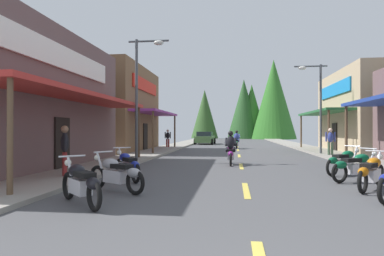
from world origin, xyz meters
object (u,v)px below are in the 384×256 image
object	(u,v)px
streetlamp_left	(142,82)
rider_cruising_trailing	(237,141)
pedestrian_browsing	(330,140)
motorcycle_parked_right_3	(344,161)
pedestrian_waiting	(65,148)
motorcycle_parked_left_1	(116,173)
motorcycle_parked_right_1	(371,172)
motorcycle_parked_left_2	(127,165)
motorcycle_parked_right_2	(357,166)
rider_cruising_lead	(231,151)
pedestrian_strolling	(168,137)
streetlamp_right	(316,96)
parked_car_curbside	(205,138)
motorcycle_parked_left_0	(81,182)

from	to	relation	value
streetlamp_left	rider_cruising_trailing	bearing A→B (deg)	69.73
pedestrian_browsing	motorcycle_parked_right_3	bearing A→B (deg)	-6.49
pedestrian_browsing	pedestrian_waiting	size ratio (longest dim) A/B	0.98
motorcycle_parked_left_1	pedestrian_browsing	xyz separation A→B (m)	(8.76, 12.65, 0.51)
motorcycle_parked_right_1	motorcycle_parked_right_3	size ratio (longest dim) A/B	1.06
motorcycle_parked_left_2	motorcycle_parked_left_1	bearing A→B (deg)	152.15
motorcycle_parked_right_2	motorcycle_parked_left_1	xyz separation A→B (m)	(-6.83, -2.59, 0.00)
rider_cruising_lead	pedestrian_strolling	bearing A→B (deg)	21.78
streetlamp_right	parked_car_curbside	size ratio (longest dim) A/B	1.31
rider_cruising_lead	motorcycle_parked_left_2	bearing A→B (deg)	147.94
motorcycle_parked_right_2	motorcycle_parked_right_3	distance (m)	1.61
motorcycle_parked_left_1	pedestrian_waiting	distance (m)	3.17
motorcycle_parked_right_3	parked_car_curbside	xyz separation A→B (m)	(-7.13, 25.51, 0.20)
motorcycle_parked_right_1	motorcycle_parked_left_1	distance (m)	6.78
pedestrian_browsing	rider_cruising_trailing	bearing A→B (deg)	-140.54
motorcycle_parked_right_3	motorcycle_parked_left_2	distance (m)	7.62
motorcycle_parked_right_1	pedestrian_strolling	bearing A→B (deg)	61.85
streetlamp_left	pedestrian_waiting	xyz separation A→B (m)	(-0.96, -5.99, -2.96)
streetlamp_right	motorcycle_parked_right_2	distance (m)	11.78
rider_cruising_lead	pedestrian_strolling	distance (m)	14.56
motorcycle_parked_right_2	motorcycle_parked_right_3	size ratio (longest dim) A/B	1.11
pedestrian_browsing	motorcycle_parked_right_2	bearing A→B (deg)	-5.32
streetlamp_right	motorcycle_parked_right_1	size ratio (longest dim) A/B	3.23
motorcycle_parked_left_2	pedestrian_strolling	distance (m)	18.91
streetlamp_left	rider_cruising_trailing	distance (m)	14.11
motorcycle_parked_left_1	parked_car_curbside	xyz separation A→B (m)	(-0.17, 29.71, 0.20)
streetlamp_right	motorcycle_parked_right_3	xyz separation A→B (m)	(-1.22, -9.63, -3.29)
motorcycle_parked_left_1	motorcycle_parked_right_3	bearing A→B (deg)	-117.80
motorcycle_parked_right_1	parked_car_curbside	distance (m)	29.46
motorcycle_parked_left_0	rider_cruising_lead	world-z (taller)	rider_cruising_lead
parked_car_curbside	motorcycle_parked_left_0	bearing A→B (deg)	-177.59
pedestrian_waiting	motorcycle_parked_right_3	bearing A→B (deg)	-18.49
motorcycle_parked_left_1	parked_car_curbside	size ratio (longest dim) A/B	0.43
rider_cruising_trailing	pedestrian_browsing	size ratio (longest dim) A/B	1.24
rider_cruising_trailing	parked_car_curbside	xyz separation A→B (m)	(-3.45, 8.91, 0.03)
streetlamp_left	motorcycle_parked_right_3	xyz separation A→B (m)	(8.43, -3.75, -3.49)
motorcycle_parked_right_1	motorcycle_parked_right_2	size ratio (longest dim) A/B	0.95
motorcycle_parked_left_1	rider_cruising_trailing	distance (m)	21.06
motorcycle_parked_left_1	motorcycle_parked_right_1	bearing A→B (deg)	-139.85
motorcycle_parked_right_3	motorcycle_parked_left_0	size ratio (longest dim) A/B	1.06
streetlamp_left	rider_cruising_trailing	size ratio (longest dim) A/B	2.86
streetlamp_left	motorcycle_parked_right_3	bearing A→B (deg)	-23.98
motorcycle_parked_left_0	rider_cruising_lead	distance (m)	9.43
motorcycle_parked_left_2	pedestrian_waiting	distance (m)	2.17
streetlamp_right	motorcycle_parked_left_1	world-z (taller)	streetlamp_right
motorcycle_parked_right_1	pedestrian_waiting	bearing A→B (deg)	120.78
motorcycle_parked_right_3	pedestrian_waiting	bearing A→B (deg)	152.77
pedestrian_browsing	pedestrian_waiting	bearing A→B (deg)	-40.77
motorcycle_parked_left_0	motorcycle_parked_left_1	distance (m)	1.63
motorcycle_parked_left_1	pedestrian_waiting	size ratio (longest dim) A/B	1.07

